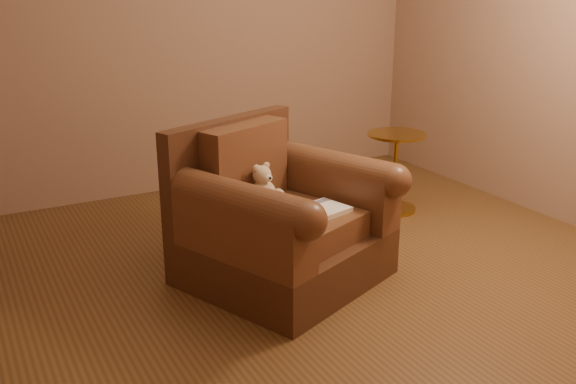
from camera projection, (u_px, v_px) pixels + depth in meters
name	position (u px, v px, depth m)	size (l,w,h in m)	color
floor	(325.00, 269.00, 4.02)	(4.00, 4.00, 0.00)	brown
armchair	(278.00, 221.00, 3.82)	(1.33, 1.30, 0.93)	#452717
teddy_bear	(265.00, 190.00, 3.80)	(0.19, 0.22, 0.26)	#CDB48F
guidebook	(316.00, 212.00, 3.68)	(0.44, 0.33, 0.03)	beige
side_table	(395.00, 169.00, 4.93)	(0.44, 0.44, 0.62)	gold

